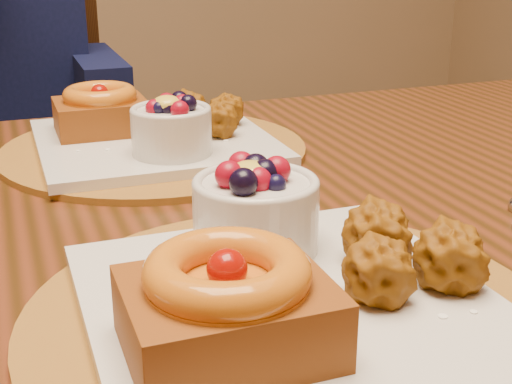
{
  "coord_description": "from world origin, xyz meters",
  "views": [
    {
      "loc": [
        -0.08,
        -0.68,
        1.02
      ],
      "look_at": [
        0.09,
        -0.22,
        0.84
      ],
      "focal_mm": 50.0,
      "sensor_mm": 36.0,
      "label": 1
    }
  ],
  "objects_px": {
    "dining_table": "(205,283)",
    "place_setting_far": "(152,133)",
    "chair_far": "(23,193)",
    "place_setting_near": "(281,280)"
  },
  "relations": [
    {
      "from": "dining_table",
      "to": "place_setting_near",
      "type": "height_order",
      "value": "place_setting_near"
    },
    {
      "from": "place_setting_far",
      "to": "place_setting_near",
      "type": "bearing_deg",
      "value": -90.11
    },
    {
      "from": "chair_far",
      "to": "place_setting_near",
      "type": "bearing_deg",
      "value": -86.62
    },
    {
      "from": "place_setting_far",
      "to": "chair_far",
      "type": "bearing_deg",
      "value": 102.44
    },
    {
      "from": "place_setting_near",
      "to": "chair_far",
      "type": "bearing_deg",
      "value": 97.65
    },
    {
      "from": "place_setting_near",
      "to": "place_setting_far",
      "type": "bearing_deg",
      "value": 89.89
    },
    {
      "from": "dining_table",
      "to": "place_setting_far",
      "type": "bearing_deg",
      "value": 90.81
    },
    {
      "from": "chair_far",
      "to": "dining_table",
      "type": "bearing_deg",
      "value": -84.57
    },
    {
      "from": "dining_table",
      "to": "place_setting_far",
      "type": "relative_size",
      "value": 4.21
    },
    {
      "from": "dining_table",
      "to": "chair_far",
      "type": "height_order",
      "value": "chair_far"
    }
  ]
}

